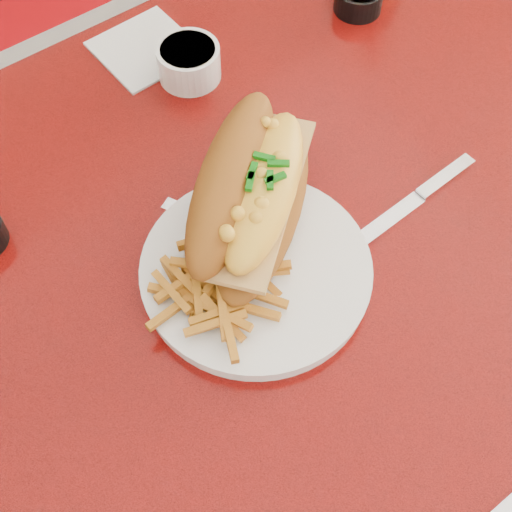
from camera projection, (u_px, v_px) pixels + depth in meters
ground at (277, 416)px, 1.48m from camera, size 8.00×8.00×0.00m
diner_table at (289, 264)px, 0.96m from camera, size 1.23×0.83×0.77m
booth_bench_far at (57, 90)px, 1.58m from camera, size 1.20×0.51×0.90m
dinner_plate at (256, 271)px, 0.76m from camera, size 0.26×0.26×0.02m
mac_hoagie at (252, 192)px, 0.74m from camera, size 0.27×0.25×0.11m
fries_pile at (219, 284)px, 0.72m from camera, size 0.14×0.14×0.03m
fork at (213, 223)px, 0.78m from camera, size 0.07×0.12×0.00m
gravy_ramekin at (189, 61)px, 0.90m from camera, size 0.10×0.10×0.04m
knife at (413, 201)px, 0.81m from camera, size 0.23×0.03×0.01m
paper_napkin at (145, 49)px, 0.95m from camera, size 0.12×0.12×0.00m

